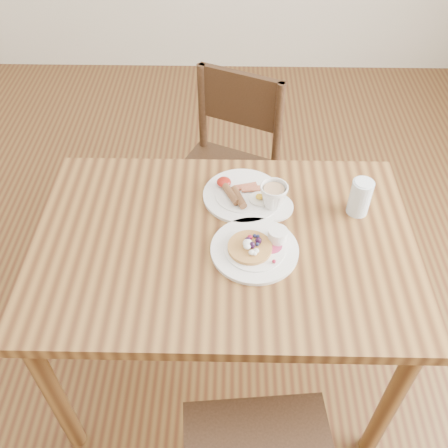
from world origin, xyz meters
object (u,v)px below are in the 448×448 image
object	(u,v)px
breakfast_plate	(242,194)
teacup_saucer	(273,198)
water_glass	(360,197)
dining_table	(224,260)
chair_far	(227,166)
pancake_plate	(256,247)

from	to	relation	value
breakfast_plate	teacup_saucer	xyz separation A→B (m)	(0.10, -0.05, 0.03)
teacup_saucer	water_glass	bearing A→B (deg)	-2.77
dining_table	chair_far	distance (m)	0.70
teacup_saucer	water_glass	distance (m)	0.28
breakfast_plate	water_glass	size ratio (longest dim) A/B	2.15
water_glass	pancake_plate	bearing A→B (deg)	-152.12
water_glass	chair_far	bearing A→B (deg)	128.76
breakfast_plate	dining_table	bearing A→B (deg)	-105.60
chair_far	pancake_plate	world-z (taller)	chair_far
chair_far	breakfast_plate	xyz separation A→B (m)	(0.06, -0.48, 0.27)
breakfast_plate	chair_far	bearing A→B (deg)	96.64
teacup_saucer	breakfast_plate	bearing A→B (deg)	154.09
chair_far	breakfast_plate	bearing A→B (deg)	120.47
dining_table	pancake_plate	bearing A→B (deg)	-23.29
dining_table	teacup_saucer	distance (m)	0.26
dining_table	breakfast_plate	world-z (taller)	breakfast_plate
pancake_plate	water_glass	size ratio (longest dim) A/B	2.15
teacup_saucer	water_glass	world-z (taller)	water_glass
teacup_saucer	water_glass	size ratio (longest dim) A/B	1.12
dining_table	teacup_saucer	size ratio (longest dim) A/B	8.57
dining_table	breakfast_plate	size ratio (longest dim) A/B	4.44
dining_table	breakfast_plate	distance (m)	0.23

